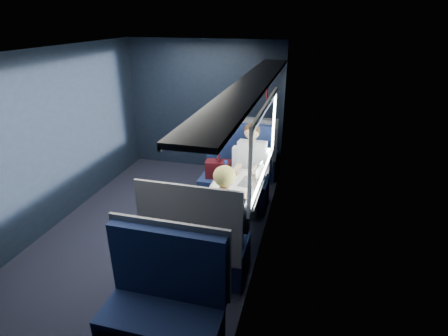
% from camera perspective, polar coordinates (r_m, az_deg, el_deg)
% --- Properties ---
extents(ground, '(2.80, 4.20, 0.01)m').
position_cam_1_polar(ground, '(4.98, -10.20, -9.03)').
color(ground, black).
extents(room_shell, '(3.00, 4.40, 2.40)m').
position_cam_1_polar(room_shell, '(4.36, -11.33, 7.54)').
color(room_shell, black).
rests_on(room_shell, ground).
extents(table, '(0.62, 1.00, 0.74)m').
position_cam_1_polar(table, '(4.34, 1.70, -3.64)').
color(table, '#54565E').
rests_on(table, ground).
extents(seat_bay_near, '(1.04, 0.62, 1.26)m').
position_cam_1_polar(seat_bay_near, '(5.25, 1.73, -1.48)').
color(seat_bay_near, '#0C1538').
rests_on(seat_bay_near, ground).
extents(seat_bay_far, '(1.04, 0.62, 1.26)m').
position_cam_1_polar(seat_bay_far, '(3.80, -4.16, -12.57)').
color(seat_bay_far, '#0C1538').
rests_on(seat_bay_far, ground).
extents(seat_row_front, '(1.04, 0.51, 1.16)m').
position_cam_1_polar(seat_row_front, '(6.08, 3.81, 2.01)').
color(seat_row_front, '#0C1538').
rests_on(seat_row_front, ground).
extents(seat_row_back, '(1.04, 0.51, 1.16)m').
position_cam_1_polar(seat_row_back, '(3.16, -9.85, -22.14)').
color(seat_row_back, '#0C1538').
rests_on(seat_row_back, ground).
extents(man, '(0.53, 0.56, 1.32)m').
position_cam_1_polar(man, '(4.93, 4.30, 0.48)').
color(man, black).
rests_on(man, ground).
extents(woman, '(0.53, 0.56, 1.32)m').
position_cam_1_polar(woman, '(3.70, 0.24, -7.77)').
color(woman, black).
rests_on(woman, ground).
extents(papers, '(0.56, 0.80, 0.01)m').
position_cam_1_polar(papers, '(4.32, 2.05, -2.63)').
color(papers, white).
rests_on(papers, table).
extents(laptop, '(0.29, 0.36, 0.25)m').
position_cam_1_polar(laptop, '(4.32, 5.10, -1.75)').
color(laptop, silver).
rests_on(laptop, table).
extents(bottle_small, '(0.06, 0.06, 0.20)m').
position_cam_1_polar(bottle_small, '(4.42, 5.64, -0.83)').
color(bottle_small, silver).
rests_on(bottle_small, table).
extents(cup, '(0.06, 0.06, 0.08)m').
position_cam_1_polar(cup, '(4.64, 6.03, -0.27)').
color(cup, white).
rests_on(cup, table).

